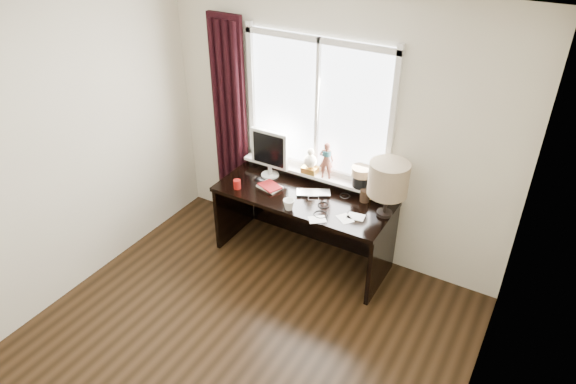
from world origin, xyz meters
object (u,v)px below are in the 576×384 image
Objects in this scene: laptop at (314,193)px; table_lamp at (388,180)px; mug at (289,204)px; desk at (308,211)px; monitor at (269,151)px; red_cup at (237,184)px.

table_lamp reaches higher than laptop.
desk is at bearing 90.43° from mug.
desk is at bearing -6.47° from monitor.
mug is at bearing -130.38° from laptop.
desk is at bearing 178.10° from table_lamp.
mug reaches higher than desk.
table_lamp is (0.78, -0.03, 0.61)m from desk.
table_lamp is (1.39, 0.29, 0.32)m from red_cup.
red_cup is at bearing -110.95° from monitor.
red_cup is (-0.69, -0.28, 0.03)m from laptop.
red_cup is at bearing -168.22° from table_lamp.
mug is 1.15× the size of red_cup.
mug is at bearing -5.80° from red_cup.
laptop is at bearing 22.17° from red_cup.
table_lamp is (1.25, -0.08, 0.09)m from monitor.
red_cup is at bearing -152.59° from desk.
monitor reaches higher than desk.
monitor is (0.14, 0.37, 0.23)m from red_cup.
laptop is at bearing -9.42° from monitor.
desk is at bearing 125.40° from laptop.
monitor is (-0.54, 0.09, 0.27)m from laptop.
laptop is 0.74m from red_cup.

